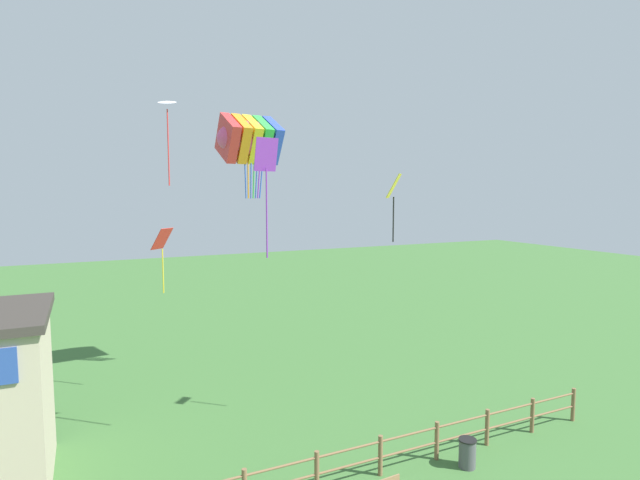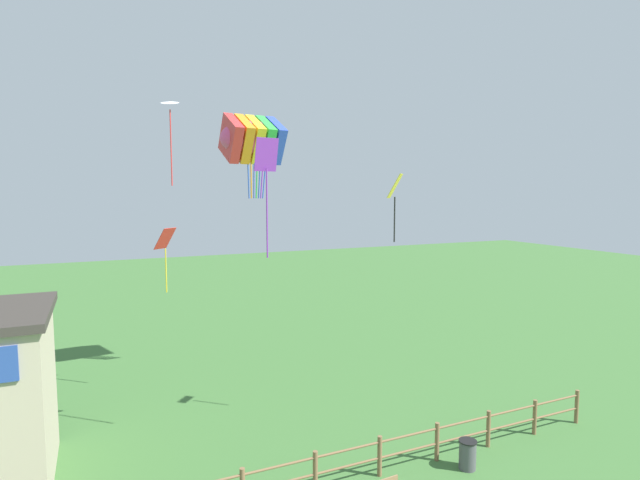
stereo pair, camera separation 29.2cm
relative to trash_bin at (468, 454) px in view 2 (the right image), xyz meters
name	(u,v)px [view 2 (the right image)]	position (x,y,z in m)	size (l,w,h in m)	color
wooden_fence	(348,461)	(-3.70, 0.77, 0.24)	(19.00, 0.14, 1.23)	brown
trash_bin	(468,454)	(0.00, 0.00, 0.00)	(0.55, 0.55, 0.90)	#4C4C51
kite_rainbow_parafoil	(253,139)	(-3.57, 10.39, 10.34)	(3.20, 2.53, 3.76)	#E54C8C
kite_white_delta	(170,112)	(-7.33, 8.76, 11.06)	(0.90, 0.89, 3.32)	white
kite_red_diamond	(165,246)	(-7.53, 9.69, 5.81)	(0.94, 0.93, 2.68)	red
kite_purple_streamer	(267,173)	(-5.13, 3.71, 8.60)	(0.79, 0.35, 3.78)	purple
kite_yellow_diamond	(395,194)	(-0.62, 3.30, 7.94)	(0.79, 0.81, 2.37)	yellow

